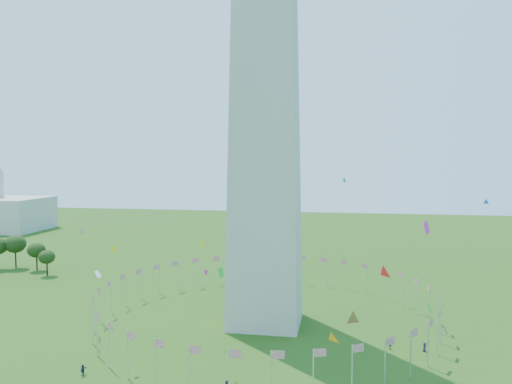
% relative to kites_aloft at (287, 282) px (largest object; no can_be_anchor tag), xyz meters
% --- Properties ---
extents(flag_ring, '(80.24, 80.24, 9.00)m').
position_rel_kites_aloft_xyz_m(flag_ring, '(-8.10, 27.38, -12.87)').
color(flag_ring, silver).
rests_on(flag_ring, ground).
extents(kites_aloft, '(107.65, 78.93, 29.22)m').
position_rel_kites_aloft_xyz_m(kites_aloft, '(0.00, 0.00, 0.00)').
color(kites_aloft, red).
rests_on(kites_aloft, ground).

